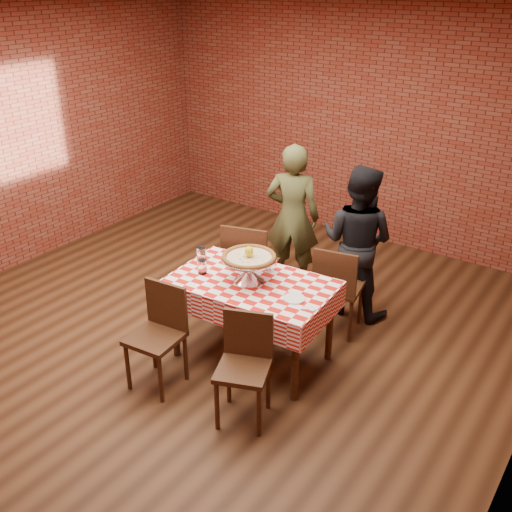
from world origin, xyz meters
name	(u,v)px	position (x,y,z in m)	size (l,w,h in m)	color
ground	(204,337)	(0.00, 0.00, 0.00)	(6.00, 6.00, 0.00)	black
back_wall	(358,122)	(0.00, 3.00, 1.45)	(5.50, 5.50, 0.00)	maroon
table	(252,320)	(0.55, 0.01, 0.38)	(1.34, 0.81, 0.75)	#452613
tablecloth	(252,294)	(0.55, 0.01, 0.64)	(1.38, 0.84, 0.23)	red
pizza_stand	(249,269)	(0.51, 0.01, 0.86)	(0.46, 0.46, 0.21)	silver
pizza	(249,257)	(0.51, 0.01, 0.97)	(0.45, 0.45, 0.03)	#C9BB92
lemon	(249,252)	(0.51, 0.01, 1.02)	(0.07, 0.07, 0.09)	yellow
water_glass_left	(202,267)	(0.11, -0.11, 0.82)	(0.08, 0.08, 0.12)	white
water_glass_right	(201,254)	(-0.06, 0.07, 0.82)	(0.08, 0.08, 0.12)	white
side_plate	(294,299)	(0.99, -0.04, 0.76)	(0.17, 0.17, 0.01)	white
sweetener_packet_a	(305,308)	(1.14, -0.11, 0.76)	(0.05, 0.04, 0.01)	white
sweetener_packet_b	(312,310)	(1.19, -0.10, 0.76)	(0.05, 0.04, 0.01)	white
condiment_caddy	(270,263)	(0.55, 0.27, 0.82)	(0.09, 0.07, 0.13)	silver
chair_near_left	(155,340)	(0.13, -0.76, 0.44)	(0.39, 0.39, 0.87)	#452613
chair_near_right	(243,373)	(0.96, -0.69, 0.43)	(0.38, 0.38, 0.86)	#452613
chair_far_left	(251,264)	(0.02, 0.73, 0.47)	(0.46, 0.46, 0.94)	#452613
chair_far_right	(339,287)	(0.94, 0.85, 0.44)	(0.41, 0.41, 0.89)	#452613
diner_olive	(293,217)	(0.09, 1.38, 0.78)	(0.57, 0.37, 1.56)	#494B27
diner_black	(357,242)	(0.91, 1.24, 0.76)	(0.74, 0.57, 1.52)	black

